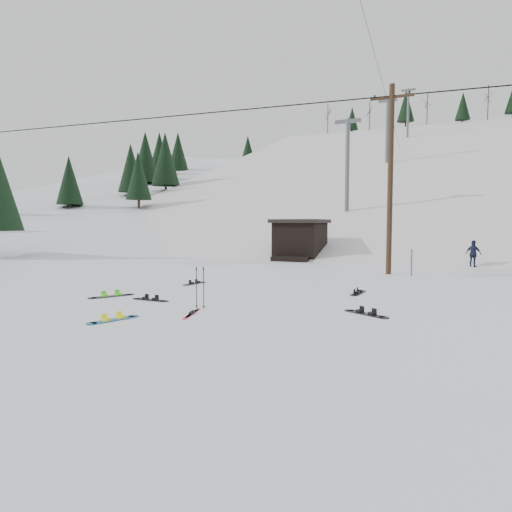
% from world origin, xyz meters
% --- Properties ---
extents(ground, '(200.00, 200.00, 0.00)m').
position_xyz_m(ground, '(0.00, 0.00, 0.00)').
color(ground, silver).
rests_on(ground, ground).
extents(ski_slope, '(60.00, 85.24, 65.97)m').
position_xyz_m(ski_slope, '(0.00, 55.00, -12.00)').
color(ski_slope, silver).
rests_on(ski_slope, ground).
extents(ridge_left, '(47.54, 95.03, 58.38)m').
position_xyz_m(ridge_left, '(-36.00, 48.00, -11.00)').
color(ridge_left, silver).
rests_on(ridge_left, ground).
extents(treeline_left, '(20.00, 64.00, 10.00)m').
position_xyz_m(treeline_left, '(-34.00, 40.00, 0.00)').
color(treeline_left, black).
rests_on(treeline_left, ground).
extents(treeline_crest, '(50.00, 6.00, 10.00)m').
position_xyz_m(treeline_crest, '(0.00, 86.00, 0.00)').
color(treeline_crest, black).
rests_on(treeline_crest, ski_slope).
extents(utility_pole, '(2.00, 0.26, 9.00)m').
position_xyz_m(utility_pole, '(2.00, 14.00, 4.68)').
color(utility_pole, '#3A2819').
rests_on(utility_pole, ground).
extents(trail_sign, '(0.50, 0.09, 1.85)m').
position_xyz_m(trail_sign, '(3.10, 13.58, 1.27)').
color(trail_sign, '#595B60').
rests_on(trail_sign, ground).
extents(lift_hut, '(3.40, 4.10, 2.75)m').
position_xyz_m(lift_hut, '(-5.00, 20.94, 1.36)').
color(lift_hut, black).
rests_on(lift_hut, ground).
extents(lift_tower_near, '(2.20, 0.36, 8.00)m').
position_xyz_m(lift_tower_near, '(-4.00, 30.00, 7.86)').
color(lift_tower_near, '#595B60').
rests_on(lift_tower_near, ski_slope).
extents(lift_tower_mid, '(2.20, 0.36, 8.00)m').
position_xyz_m(lift_tower_mid, '(-4.00, 50.00, 14.36)').
color(lift_tower_mid, '#595B60').
rests_on(lift_tower_mid, ski_slope).
extents(lift_tower_far, '(2.20, 0.36, 8.00)m').
position_xyz_m(lift_tower_far, '(-4.00, 70.00, 20.86)').
color(lift_tower_far, '#595B60').
rests_on(lift_tower_far, ski_slope).
extents(hero_snowboard, '(0.60, 1.40, 0.10)m').
position_xyz_m(hero_snowboard, '(-2.56, 0.11, 0.03)').
color(hero_snowboard, '#175A99').
rests_on(hero_snowboard, ground).
extents(hero_skis, '(0.51, 1.42, 0.08)m').
position_xyz_m(hero_skis, '(-1.22, 1.63, 0.02)').
color(hero_skis, red).
rests_on(hero_skis, ground).
extents(ski_poles, '(0.33, 0.09, 1.19)m').
position_xyz_m(ski_poles, '(-1.46, 2.44, 0.61)').
color(ski_poles, black).
rests_on(ski_poles, ground).
extents(board_scatter_a, '(1.38, 0.29, 0.10)m').
position_xyz_m(board_scatter_a, '(-3.63, 2.95, 0.02)').
color(board_scatter_a, black).
rests_on(board_scatter_a, ground).
extents(board_scatter_b, '(0.38, 1.33, 0.09)m').
position_xyz_m(board_scatter_b, '(-4.53, 6.94, 0.02)').
color(board_scatter_b, black).
rests_on(board_scatter_b, ground).
extents(board_scatter_c, '(0.87, 1.42, 0.11)m').
position_xyz_m(board_scatter_c, '(-5.27, 3.00, 0.03)').
color(board_scatter_c, black).
rests_on(board_scatter_c, ground).
extents(board_scatter_d, '(1.31, 0.85, 0.10)m').
position_xyz_m(board_scatter_d, '(3.04, 3.55, 0.03)').
color(board_scatter_d, black).
rests_on(board_scatter_d, ground).
extents(board_scatter_f, '(0.30, 1.42, 0.10)m').
position_xyz_m(board_scatter_f, '(2.03, 7.17, 0.03)').
color(board_scatter_f, black).
rests_on(board_scatter_f, ground).
extents(skier_navy, '(0.96, 0.77, 1.53)m').
position_xyz_m(skier_navy, '(5.75, 19.32, 0.76)').
color(skier_navy, '#161C37').
rests_on(skier_navy, ground).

